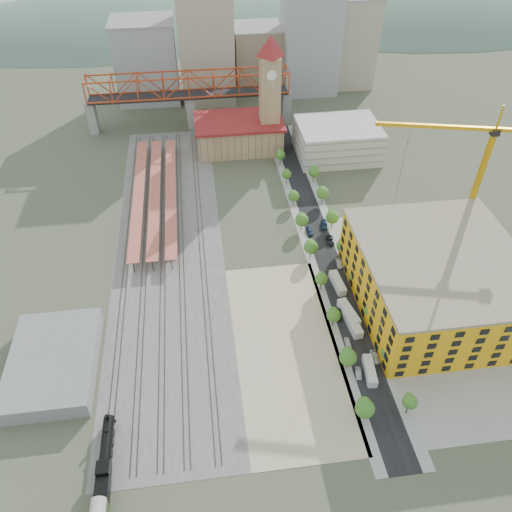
{
  "coord_description": "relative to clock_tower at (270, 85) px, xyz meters",
  "views": [
    {
      "loc": [
        -23.75,
        -116.42,
        109.38
      ],
      "look_at": [
        -8.78,
        -3.42,
        10.0
      ],
      "focal_mm": 35.0,
      "sensor_mm": 36.0,
      "label": 1
    }
  ],
  "objects": [
    {
      "name": "warehouse",
      "position": [
        -74.0,
        -109.99,
        -26.2
      ],
      "size": [
        22.0,
        32.0,
        5.0
      ],
      "primitive_type": "cube",
      "color": "gray",
      "rests_on": "ground"
    },
    {
      "name": "locomotive",
      "position": [
        -58.0,
        -137.93,
        -26.6
      ],
      "size": [
        2.91,
        22.44,
        5.61
      ],
      "color": "black",
      "rests_on": "ground"
    },
    {
      "name": "distant_hills",
      "position": [
        37.28,
        180.01,
        -108.23
      ],
      "size": [
        647.0,
        264.0,
        227.0
      ],
      "color": "#4C6B59",
      "rests_on": "ground"
    },
    {
      "name": "car_6",
      "position": [
        11.0,
        -68.08,
        -27.98
      ],
      "size": [
        2.88,
        5.39,
        1.44
      ],
      "primitive_type": "imported",
      "rotation": [
        0.0,
        0.0,
        -0.1
      ],
      "color": "black",
      "rests_on": "ground"
    },
    {
      "name": "construction_building",
      "position": [
        34.0,
        -99.99,
        -19.29
      ],
      "size": [
        44.6,
        50.6,
        18.8
      ],
      "color": "yellow",
      "rests_on": "ground"
    },
    {
      "name": "car_5",
      "position": [
        11.0,
        -80.12,
        -27.96
      ],
      "size": [
        1.94,
        4.6,
        1.48
      ],
      "primitive_type": "imported",
      "rotation": [
        0.0,
        0.0,
        -0.09
      ],
      "color": "gray",
      "rests_on": "ground"
    },
    {
      "name": "car_0",
      "position": [
        5.0,
        -112.57,
        -28.04
      ],
      "size": [
        1.69,
        3.92,
        1.32
      ],
      "primitive_type": "imported",
      "rotation": [
        0.0,
        0.0,
        -0.03
      ],
      "color": "silver",
      "rests_on": "ground"
    },
    {
      "name": "site_trailer_b",
      "position": [
        8.0,
        -106.31,
        -27.36
      ],
      "size": [
        3.69,
        9.98,
        2.67
      ],
      "primitive_type": "cube",
      "rotation": [
        0.0,
        0.0,
        0.12
      ],
      "color": "silver",
      "rests_on": "ground"
    },
    {
      "name": "car_1",
      "position": [
        5.0,
        -122.54,
        -28.04
      ],
      "size": [
        2.05,
        4.16,
        1.31
      ],
      "primitive_type": "imported",
      "rotation": [
        0.0,
        0.0,
        -0.17
      ],
      "color": "gray",
      "rests_on": "ground"
    },
    {
      "name": "site_trailer_d",
      "position": [
        8.0,
        -89.52,
        -27.4
      ],
      "size": [
        3.37,
        9.69,
        2.6
      ],
      "primitive_type": "cube",
      "rotation": [
        0.0,
        0.0,
        0.09
      ],
      "color": "silver",
      "rests_on": "ground"
    },
    {
      "name": "skyline",
      "position": [
        -0.53,
        62.32,
        -5.89
      ],
      "size": [
        133.0,
        46.0,
        60.0
      ],
      "color": "#9EA0A3",
      "rests_on": "ground"
    },
    {
      "name": "car_4",
      "position": [
        11.0,
        -118.13,
        -27.92
      ],
      "size": [
        1.92,
        4.6,
        1.56
      ],
      "primitive_type": "imported",
      "rotation": [
        0.0,
        0.0,
        0.02
      ],
      "color": "silver",
      "rests_on": "ground"
    },
    {
      "name": "street_asphalt",
      "position": [
        8.0,
        -64.99,
        -28.67
      ],
      "size": [
        12.0,
        170.0,
        0.06
      ],
      "primitive_type": "cube",
      "color": "black",
      "rests_on": "ground"
    },
    {
      "name": "ground",
      "position": [
        -8.0,
        -79.99,
        -28.7
      ],
      "size": [
        400.0,
        400.0,
        0.0
      ],
      "primitive_type": "plane",
      "color": "#474C38",
      "rests_on": "ground"
    },
    {
      "name": "tower_crane",
      "position": [
        51.33,
        -73.42,
        1.94
      ],
      "size": [
        45.55,
        12.67,
        49.65
      ],
      "color": "orange",
      "rests_on": "ground"
    },
    {
      "name": "clock_tower",
      "position": [
        0.0,
        0.0,
        0.0
      ],
      "size": [
        12.0,
        12.0,
        52.0
      ],
      "color": "tan",
      "rests_on": "ground"
    },
    {
      "name": "rail_tracks",
      "position": [
        -45.8,
        -62.49,
        -28.55
      ],
      "size": [
        26.56,
        160.0,
        0.18
      ],
      "color": "#382B23",
      "rests_on": "ground"
    },
    {
      "name": "street_trees",
      "position": [
        8.0,
        -74.99,
        -28.7
      ],
      "size": [
        15.4,
        124.4,
        8.0
      ],
      "color": "#337021",
      "rests_on": "ground"
    },
    {
      "name": "truss_bridge",
      "position": [
        -33.0,
        25.01,
        -9.83
      ],
      "size": [
        94.0,
        9.6,
        25.6
      ],
      "color": "gray",
      "rests_on": "ground"
    },
    {
      "name": "construction_pad",
      "position": [
        37.0,
        -99.99,
        -28.67
      ],
      "size": [
        50.0,
        90.0,
        0.06
      ],
      "primitive_type": "cube",
      "color": "gray",
      "rests_on": "ground"
    },
    {
      "name": "sidewalk_west",
      "position": [
        2.5,
        -64.99,
        -28.68
      ],
      "size": [
        3.0,
        170.0,
        0.04
      ],
      "primitive_type": "cube",
      "color": "gray",
      "rests_on": "ground"
    },
    {
      "name": "car_2",
      "position": [
        5.0,
        -101.77,
        -28.05
      ],
      "size": [
        2.89,
        4.97,
        1.3
      ],
      "primitive_type": "imported",
      "rotation": [
        0.0,
        0.0,
        -0.16
      ],
      "color": "black",
      "rests_on": "ground"
    },
    {
      "name": "car_7",
      "position": [
        11.0,
        -59.37,
        -27.91
      ],
      "size": [
        3.1,
        5.72,
        1.57
      ],
      "primitive_type": "imported",
      "rotation": [
        0.0,
        0.0,
        -0.17
      ],
      "color": "#1A324D",
      "rests_on": "ground"
    },
    {
      "name": "dirt_lot",
      "position": [
        -12.0,
        -111.49,
        -28.67
      ],
      "size": [
        28.0,
        67.0,
        0.06
      ],
      "primitive_type": "cube",
      "color": "tan",
      "rests_on": "ground"
    },
    {
      "name": "site_trailer_a",
      "position": [
        8.0,
        -122.6,
        -27.45
      ],
      "size": [
        3.42,
        9.31,
        2.49
      ],
      "primitive_type": "cube",
      "rotation": [
        0.0,
        0.0,
        -0.12
      ],
      "color": "silver",
      "rests_on": "ground"
    },
    {
      "name": "car_3",
      "position": [
        5.0,
        -62.29,
        -28.03
      ],
      "size": [
        1.98,
        4.64,
        1.33
      ],
      "primitive_type": "imported",
      "rotation": [
        0.0,
        0.0,
        0.02
      ],
      "color": "navy",
      "rests_on": "ground"
    },
    {
      "name": "sidewalk_east",
      "position": [
        13.5,
        -64.99,
        -28.68
      ],
      "size": [
        3.0,
        170.0,
        0.04
      ],
      "primitive_type": "cube",
      "color": "gray",
      "rests_on": "ground"
    },
    {
      "name": "station_hall",
      "position": [
        -13.0,
        2.01,
        -22.03
      ],
      "size": [
        38.0,
        24.0,
        13.1
      ],
      "color": "tan",
      "rests_on": "ground"
    },
    {
      "name": "platform_canopies",
      "position": [
        -49.0,
        -34.99,
        -24.7
      ],
      "size": [
        16.0,
        80.0,
        4.12
      ],
      "color": "#B76746",
      "rests_on": "ground"
    },
    {
      "name": "parking_garage",
      "position": [
        28.0,
        -9.99,
        -21.7
      ],
      "size": [
        34.0,
        26.0,
        14.0
      ],
      "primitive_type": "cube",
      "color": "silver",
      "rests_on": "ground"
    },
    {
      "name": "ballast_strip",
      "position": [
        -44.0,
        -62.49,
        -28.67
      ],
      "size": [
        36.0,
        165.0,
        0.06
      ],
      "primitive_type": "cube",
      "color": "#605E59",
      "rests_on": "ground"
    },
    {
      "name": "site_trailer_c",
      "position": [
        8.0,
        -102.29,
        -27.32
      ],
      "size": [
        4.7,
        10.4,
        2.75
      ],
      "primitive_type": "cube",
      "rotation": [
        0.0,
        0.0,
        0.21
      ],
      "color": "silver",
      "rests_on": "ground"
    }
  ]
}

